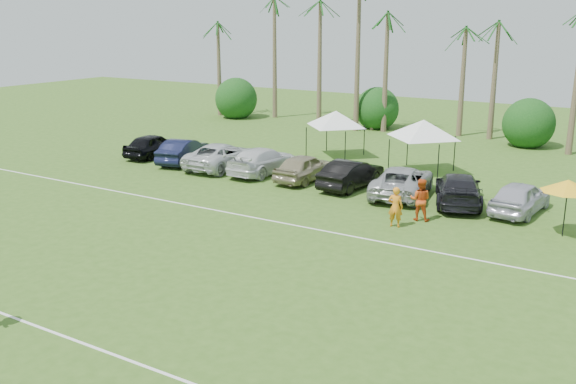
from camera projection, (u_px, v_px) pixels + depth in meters
The scene contains 24 objects.
field_lines at pixel (184, 264), 23.43m from camera, with size 80.00×12.10×0.01m.
palm_tree_0 at pixel (210, 31), 57.20m from camera, with size 2.40×2.40×8.90m.
palm_tree_1 at pixel (256, 21), 54.46m from camera, with size 2.40×2.40×9.90m.
palm_tree_2 at pixel (307, 10), 51.72m from camera, with size 2.40×2.40×10.90m.
palm_tree_4 at pixel (399, 34), 48.16m from camera, with size 2.40×2.40×8.90m.
palm_tree_5 at pixel (453, 22), 45.93m from camera, with size 2.40×2.40×9.90m.
palm_tree_6 at pixel (511, 9), 43.69m from camera, with size 2.40×2.40×10.90m.
bush_tree_0 at pixel (245, 96), 58.02m from camera, with size 4.00×4.00×4.00m.
bush_tree_1 at pixel (378, 106), 51.50m from camera, with size 4.00×4.00×4.00m.
bush_tree_2 at pixel (534, 118), 45.47m from camera, with size 4.00×4.00×4.00m.
sideline_player_a at pixel (395, 207), 27.40m from camera, with size 0.65×0.42×1.77m, color orange.
sideline_player_b at pixel (420, 200), 28.27m from camera, with size 0.92×0.72×1.90m, color #D14A17.
canopy_tent_left at pixel (336, 111), 40.71m from camera, with size 4.27×4.27×3.46m.
canopy_tent_right at pixel (424, 120), 36.34m from camera, with size 4.46×4.46×3.61m.
market_umbrella at pixel (568, 186), 25.85m from camera, with size 2.16×2.16×2.41m.
parked_car_0 at pixel (153, 145), 41.26m from camera, with size 1.77×4.41×1.50m, color black.
parked_car_1 at pixel (184, 151), 39.50m from camera, with size 1.59×4.56×1.50m, color black.
parked_car_2 at pixel (222, 156), 38.14m from camera, with size 2.49×5.40×1.50m, color silver.
parked_car_3 at pixel (263, 161), 36.83m from camera, with size 2.10×5.18×1.50m, color silver.
parked_car_4 at pixel (304, 167), 35.20m from camera, with size 1.77×4.41×1.50m, color gray.
parked_car_5 at pixel (351, 174), 33.73m from camera, with size 1.59×4.56×1.50m, color black.
parked_car_6 at pixel (402, 181), 32.25m from camera, with size 2.49×5.40×1.50m, color #A4A5A7.
parked_car_7 at pixel (458, 189), 30.80m from camera, with size 2.10×5.18×1.50m, color black.
parked_car_8 at pixel (520, 197), 29.37m from camera, with size 1.77×4.41×1.50m, color #B8B6C4.
Camera 1 is at (14.66, -8.71, 8.76)m, focal length 40.00 mm.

